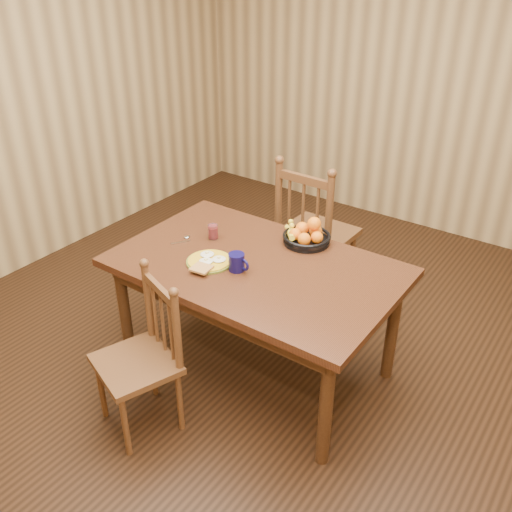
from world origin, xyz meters
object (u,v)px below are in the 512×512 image
Objects in this scene: dining_table at (256,276)px; fruit_bowl at (306,235)px; chair_near at (142,359)px; coffee_mug at (237,262)px; breakfast_plate at (209,261)px; chair_far at (314,233)px.

fruit_bowl is (0.10, 0.38, 0.13)m from dining_table.
chair_near is 6.63× the size of coffee_mug.
breakfast_plate is (-0.22, -0.15, 0.10)m from dining_table.
chair_near is (-0.23, -0.71, -0.23)m from dining_table.
breakfast_plate is 0.62m from fruit_bowl.
chair_far is (-0.13, 0.90, -0.14)m from dining_table.
dining_table is 0.28m from breakfast_plate.
coffee_mug is at bearing 10.25° from breakfast_plate.
chair_near reaches higher than dining_table.
breakfast_plate is at bearing -121.03° from fruit_bowl.
fruit_bowl is at bearing 58.97° from breakfast_plate.
coffee_mug is at bearing 96.16° from chair_far.
chair_near is (-0.10, -1.61, -0.09)m from chair_far.
breakfast_plate is at bearing -169.75° from coffee_mug.
chair_near is 3.03× the size of breakfast_plate.
coffee_mug is (0.18, 0.03, 0.04)m from breakfast_plate.
coffee_mug is (0.09, -1.02, 0.28)m from chair_far.
chair_far reaches higher than coffee_mug.
fruit_bowl is at bearing 75.49° from dining_table.
breakfast_plate is 2.19× the size of coffee_mug.
chair_far reaches higher than fruit_bowl.
chair_far is 3.31× the size of fruit_bowl.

